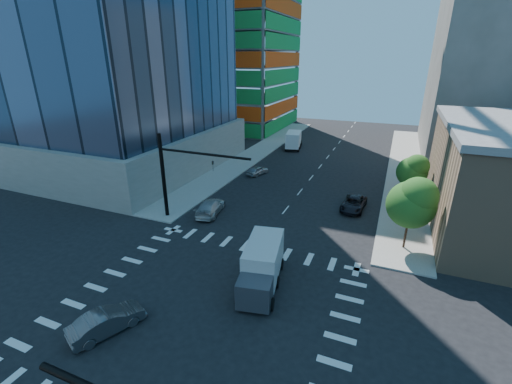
% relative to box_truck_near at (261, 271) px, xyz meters
% --- Properties ---
extents(ground, '(160.00, 160.00, 0.00)m').
position_rel_box_truck_near_xyz_m(ground, '(-2.56, -3.89, -1.45)').
color(ground, black).
rests_on(ground, ground).
extents(road_markings, '(20.00, 20.00, 0.01)m').
position_rel_box_truck_near_xyz_m(road_markings, '(-2.56, -3.89, -1.44)').
color(road_markings, silver).
rests_on(road_markings, ground).
extents(sidewalk_ne, '(5.00, 60.00, 0.15)m').
position_rel_box_truck_near_xyz_m(sidewalk_ne, '(9.94, 36.11, -1.37)').
color(sidewalk_ne, gray).
rests_on(sidewalk_ne, ground).
extents(sidewalk_nw, '(5.00, 60.00, 0.15)m').
position_rel_box_truck_near_xyz_m(sidewalk_nw, '(-15.06, 36.11, -1.37)').
color(sidewalk_nw, gray).
rests_on(sidewalk_nw, ground).
extents(construction_building, '(25.16, 34.50, 70.60)m').
position_rel_box_truck_near_xyz_m(construction_building, '(-29.98, 58.04, 23.16)').
color(construction_building, slate).
rests_on(construction_building, ground).
extents(signal_mast_nw, '(10.20, 0.40, 9.00)m').
position_rel_box_truck_near_xyz_m(signal_mast_nw, '(-12.56, 7.61, 4.05)').
color(signal_mast_nw, black).
rests_on(signal_mast_nw, sidewalk_nw).
extents(tree_south, '(4.16, 4.16, 6.82)m').
position_rel_box_truck_near_xyz_m(tree_south, '(10.06, 10.01, 3.24)').
color(tree_south, '#382316').
rests_on(tree_south, sidewalk_ne).
extents(tree_north, '(3.54, 3.52, 5.78)m').
position_rel_box_truck_near_xyz_m(tree_north, '(10.36, 22.01, 2.54)').
color(tree_north, '#382316').
rests_on(tree_north, sidewalk_ne).
extents(car_nb_far, '(2.65, 5.25, 1.42)m').
position_rel_box_truck_near_xyz_m(car_nb_far, '(4.53, 17.23, -0.74)').
color(car_nb_far, black).
rests_on(car_nb_far, ground).
extents(car_sb_near, '(3.13, 5.68, 1.56)m').
position_rel_box_truck_near_xyz_m(car_sb_near, '(-10.02, 10.04, -0.67)').
color(car_sb_near, beige).
rests_on(car_sb_near, ground).
extents(car_sb_mid, '(2.64, 4.06, 1.29)m').
position_rel_box_truck_near_xyz_m(car_sb_mid, '(-10.26, 24.51, -0.80)').
color(car_sb_mid, '#AEB0B6').
rests_on(car_sb_mid, ground).
extents(car_sb_cross, '(3.35, 4.88, 1.52)m').
position_rel_box_truck_near_xyz_m(car_sb_cross, '(-7.32, -7.90, -0.69)').
color(car_sb_cross, '#4E4F53').
rests_on(car_sb_cross, ground).
extents(box_truck_near, '(3.78, 6.62, 3.27)m').
position_rel_box_truck_near_xyz_m(box_truck_near, '(0.00, 0.00, 0.00)').
color(box_truck_near, black).
rests_on(box_truck_near, ground).
extents(box_truck_far, '(3.69, 6.57, 3.25)m').
position_rel_box_truck_near_xyz_m(box_truck_far, '(-9.86, 41.85, -0.01)').
color(box_truck_far, black).
rests_on(box_truck_far, ground).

